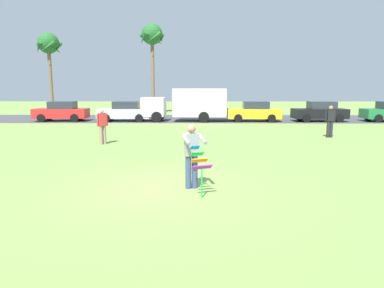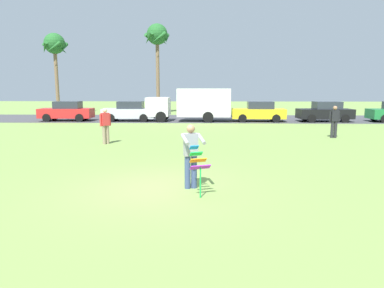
{
  "view_description": "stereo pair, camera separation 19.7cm",
  "coord_description": "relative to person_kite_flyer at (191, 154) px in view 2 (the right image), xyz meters",
  "views": [
    {
      "loc": [
        1.03,
        -9.04,
        2.69
      ],
      "look_at": [
        0.9,
        1.02,
        1.05
      ],
      "focal_mm": 32.36,
      "sensor_mm": 36.0,
      "label": 1
    },
    {
      "loc": [
        1.23,
        -9.04,
        2.69
      ],
      "look_at": [
        0.9,
        1.02,
        1.05
      ],
      "focal_mm": 32.36,
      "sensor_mm": 36.0,
      "label": 2
    }
  ],
  "objects": [
    {
      "name": "person_kite_flyer",
      "position": [
        0.0,
        0.0,
        0.0
      ],
      "size": [
        0.68,
        0.75,
        1.73
      ],
      "color": "#384772",
      "rests_on": "ground"
    },
    {
      "name": "person_walker_far",
      "position": [
        -4.37,
        7.34,
        -0.02
      ],
      "size": [
        0.44,
        0.42,
        1.73
      ],
      "color": "gray",
      "rests_on": "ground"
    },
    {
      "name": "ground_plane",
      "position": [
        -0.9,
        -0.0,
        -0.95
      ],
      "size": [
        120.0,
        120.0,
        0.0
      ],
      "primitive_type": "plane",
      "color": "olive"
    },
    {
      "name": "kite_held",
      "position": [
        0.2,
        -0.65,
        -0.09
      ],
      "size": [
        0.56,
        0.72,
        1.25
      ],
      "color": "blue",
      "rests_on": "ground"
    },
    {
      "name": "parked_car_black",
      "position": [
        10.04,
        18.89,
        -0.18
      ],
      "size": [
        4.26,
        1.96,
        1.6
      ],
      "color": "black",
      "rests_on": "ground"
    },
    {
      "name": "palm_tree_left_near",
      "position": [
        -14.99,
        27.12,
        5.88
      ],
      "size": [
        2.58,
        2.71,
        8.22
      ],
      "color": "brown",
      "rests_on": "ground"
    },
    {
      "name": "parked_car_yellow",
      "position": [
        4.76,
        18.89,
        -0.18
      ],
      "size": [
        4.26,
        1.96,
        1.6
      ],
      "color": "yellow",
      "rests_on": "ground"
    },
    {
      "name": "palm_tree_right_near",
      "position": [
        -4.39,
        27.07,
        6.66
      ],
      "size": [
        2.58,
        2.71,
        9.08
      ],
      "color": "brown",
      "rests_on": "ground"
    },
    {
      "name": "person_walker_near",
      "position": [
        7.39,
        9.79,
        -0.02
      ],
      "size": [
        0.57,
        0.23,
        1.73
      ],
      "color": "#26262B",
      "rests_on": "ground"
    },
    {
      "name": "parked_truck_white_box",
      "position": [
        -0.46,
        18.89,
        0.46
      ],
      "size": [
        6.75,
        2.25,
        2.62
      ],
      "color": "silver",
      "rests_on": "ground"
    },
    {
      "name": "parked_car_red",
      "position": [
        -10.83,
        18.89,
        -0.18
      ],
      "size": [
        4.26,
        1.96,
        1.6
      ],
      "color": "red",
      "rests_on": "ground"
    },
    {
      "name": "parked_car_silver",
      "position": [
        -5.68,
        18.89,
        -0.18
      ],
      "size": [
        4.23,
        1.9,
        1.6
      ],
      "color": "silver",
      "rests_on": "ground"
    },
    {
      "name": "road_strip",
      "position": [
        -0.9,
        21.29,
        -0.95
      ],
      "size": [
        120.0,
        8.0,
        0.01
      ],
      "primitive_type": "cube",
      "color": "#424247",
      "rests_on": "ground"
    }
  ]
}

